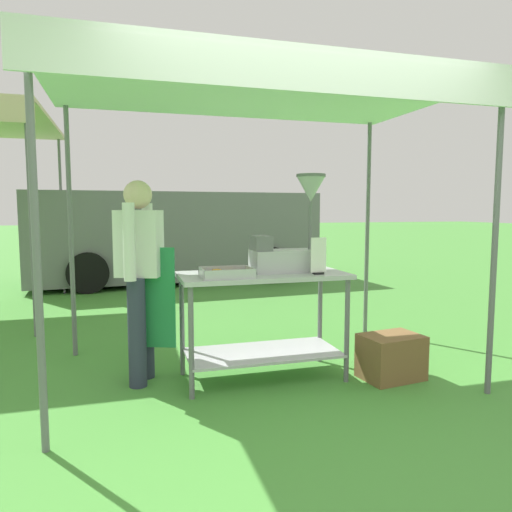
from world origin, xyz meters
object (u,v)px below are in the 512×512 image
(donut_fryer, at_px, (291,239))
(van_grey, at_px, (177,235))
(donut_tray, at_px, (227,274))
(supply_crate, at_px, (391,357))
(vendor, at_px, (141,271))
(donut_cart, at_px, (263,303))
(stall_canopy, at_px, (260,96))
(menu_sign, at_px, (318,258))

(donut_fryer, height_order, van_grey, van_grey)
(donut_tray, bearing_deg, supply_crate, -6.90)
(vendor, bearing_deg, donut_cart, -11.35)
(donut_cart, height_order, vendor, vendor)
(donut_cart, bearing_deg, van_grey, 90.59)
(stall_canopy, distance_m, donut_fryer, 1.17)
(donut_cart, xyz_separation_m, vendor, (-0.95, 0.19, 0.28))
(stall_canopy, height_order, donut_fryer, stall_canopy)
(menu_sign, distance_m, van_grey, 5.79)
(stall_canopy, xyz_separation_m, vendor, (-0.95, 0.09, -1.38))
(donut_cart, bearing_deg, supply_crate, -16.48)
(donut_tray, relative_size, menu_sign, 1.33)
(donut_cart, height_order, supply_crate, donut_cart)
(donut_tray, xyz_separation_m, supply_crate, (1.34, -0.16, -0.72))
(stall_canopy, xyz_separation_m, donut_tray, (-0.33, -0.24, -1.39))
(donut_tray, xyz_separation_m, van_grey, (0.27, 5.72, -0.02))
(stall_canopy, bearing_deg, vendor, 174.45)
(stall_canopy, bearing_deg, donut_cart, -90.00)
(vendor, distance_m, van_grey, 5.47)
(donut_fryer, xyz_separation_m, van_grey, (-0.31, 5.54, -0.26))
(donut_cart, height_order, van_grey, van_grey)
(stall_canopy, relative_size, menu_sign, 11.24)
(vendor, height_order, supply_crate, vendor)
(donut_tray, bearing_deg, donut_cart, 22.53)
(stall_canopy, distance_m, supply_crate, 2.37)
(donut_tray, height_order, donut_fryer, donut_fryer)
(donut_tray, relative_size, supply_crate, 0.74)
(donut_cart, xyz_separation_m, donut_tray, (-0.33, -0.14, 0.27))
(donut_cart, bearing_deg, menu_sign, -24.81)
(supply_crate, xyz_separation_m, van_grey, (-1.07, 5.89, 0.70))
(vendor, bearing_deg, donut_tray, -27.76)
(menu_sign, relative_size, supply_crate, 0.56)
(donut_fryer, distance_m, van_grey, 5.56)
(menu_sign, relative_size, vendor, 0.18)
(van_grey, bearing_deg, vendor, -99.41)
(donut_cart, bearing_deg, donut_fryer, 10.18)
(donut_cart, xyz_separation_m, supply_crate, (1.01, -0.30, -0.44))
(stall_canopy, relative_size, donut_fryer, 4.10)
(menu_sign, bearing_deg, stall_canopy, 144.74)
(donut_cart, relative_size, donut_tray, 3.48)
(stall_canopy, xyz_separation_m, donut_cart, (0.00, -0.10, -1.66))
(donut_cart, relative_size, van_grey, 0.25)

